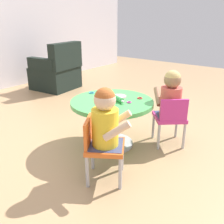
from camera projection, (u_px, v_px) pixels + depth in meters
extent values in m
plane|color=tan|center=(112.00, 144.00, 2.68)|extent=(10.00, 10.00, 0.00)
cylinder|color=silver|center=(112.00, 143.00, 2.68)|extent=(0.44, 0.44, 0.03)
cylinder|color=silver|center=(112.00, 125.00, 2.60)|extent=(0.12, 0.12, 0.45)
cylinder|color=#4CB259|center=(112.00, 102.00, 2.51)|extent=(0.83, 0.83, 0.04)
cylinder|color=#B7B7BC|center=(120.00, 174.00, 1.95)|extent=(0.03, 0.03, 0.28)
cylinder|color=#B7B7BC|center=(122.00, 156.00, 2.19)|extent=(0.03, 0.03, 0.28)
cylinder|color=#B7B7BC|center=(87.00, 172.00, 1.97)|extent=(0.03, 0.03, 0.28)
cylinder|color=#B7B7BC|center=(93.00, 155.00, 2.21)|extent=(0.03, 0.03, 0.28)
cube|color=orange|center=(105.00, 147.00, 2.02)|extent=(0.41, 0.41, 0.04)
cube|color=orange|center=(88.00, 132.00, 1.99)|extent=(0.24, 0.17, 0.22)
cube|color=#3F4772|center=(105.00, 146.00, 2.02)|extent=(0.37, 0.38, 0.04)
cylinder|color=yellow|center=(105.00, 127.00, 1.96)|extent=(0.21, 0.21, 0.30)
sphere|color=beige|center=(105.00, 100.00, 1.88)|extent=(0.17, 0.17, 0.17)
sphere|color=#B25926|center=(105.00, 98.00, 1.87)|extent=(0.16, 0.16, 0.16)
cylinder|color=beige|center=(117.00, 131.00, 1.84)|extent=(0.16, 0.21, 0.17)
cylinder|color=beige|center=(119.00, 119.00, 2.05)|extent=(0.16, 0.21, 0.17)
cylinder|color=#B7B7BC|center=(176.00, 126.00, 2.79)|extent=(0.03, 0.03, 0.28)
cylinder|color=#B7B7BC|center=(153.00, 126.00, 2.78)|extent=(0.03, 0.03, 0.28)
cylinder|color=#B7B7BC|center=(184.00, 136.00, 2.55)|extent=(0.03, 0.03, 0.28)
cylinder|color=#B7B7BC|center=(159.00, 137.00, 2.54)|extent=(0.03, 0.03, 0.28)
cube|color=#CC338C|center=(169.00, 117.00, 2.61)|extent=(0.42, 0.42, 0.04)
cube|color=#CC338C|center=(174.00, 110.00, 2.44)|extent=(0.20, 0.22, 0.22)
cube|color=#3F4772|center=(169.00, 117.00, 2.61)|extent=(0.38, 0.38, 0.04)
cylinder|color=#D8594C|center=(171.00, 102.00, 2.55)|extent=(0.21, 0.21, 0.30)
sphere|color=#997051|center=(172.00, 80.00, 2.46)|extent=(0.17, 0.17, 0.17)
sphere|color=tan|center=(173.00, 78.00, 2.46)|extent=(0.16, 0.16, 0.16)
cylinder|color=#997051|center=(178.00, 96.00, 2.64)|extent=(0.20, 0.18, 0.17)
cylinder|color=#997051|center=(158.00, 96.00, 2.62)|extent=(0.20, 0.18, 0.17)
cube|color=black|center=(55.00, 78.00, 4.68)|extent=(0.78, 0.78, 0.40)
cube|color=black|center=(66.00, 56.00, 4.39)|extent=(0.71, 0.24, 0.45)
cube|color=black|center=(65.00, 59.00, 4.81)|extent=(0.19, 0.61, 0.20)
cube|color=black|center=(42.00, 64.00, 4.33)|extent=(0.19, 0.61, 0.20)
cylinder|color=green|center=(118.00, 99.00, 2.47)|extent=(0.10, 0.15, 0.05)
cylinder|color=white|center=(113.00, 96.00, 2.55)|extent=(0.04, 0.05, 0.02)
cylinder|color=white|center=(123.00, 102.00, 2.40)|extent=(0.04, 0.05, 0.02)
cube|color=silver|center=(100.00, 103.00, 2.42)|extent=(0.08, 0.09, 0.01)
cube|color=silver|center=(100.00, 103.00, 2.42)|extent=(0.11, 0.06, 0.01)
torus|color=#D83F99|center=(99.00, 101.00, 2.47)|extent=(0.05, 0.05, 0.01)
torus|color=#D83F99|center=(103.00, 101.00, 2.47)|extent=(0.05, 0.05, 0.01)
cylinder|color=pink|center=(119.00, 96.00, 2.62)|extent=(0.15, 0.15, 0.01)
torus|color=#D83FA5|center=(129.00, 102.00, 2.44)|extent=(0.05, 0.05, 0.01)
torus|color=red|center=(140.00, 98.00, 2.56)|extent=(0.06, 0.06, 0.01)
torus|color=#3F99D8|center=(92.00, 93.00, 2.74)|extent=(0.06, 0.06, 0.01)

